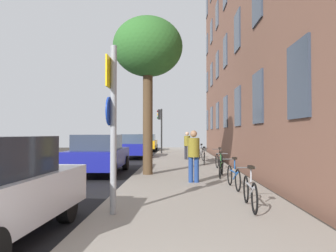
{
  "coord_description": "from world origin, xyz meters",
  "views": [
    {
      "loc": [
        0.67,
        -1.64,
        1.67
      ],
      "look_at": [
        0.31,
        11.19,
        1.98
      ],
      "focal_mm": 33.77,
      "sensor_mm": 36.0,
      "label": 1
    }
  ],
  "objects_px": {
    "tree_near": "(148,49)",
    "pedestrian_1": "(187,144)",
    "sign_post": "(112,118)",
    "car_1": "(99,154)",
    "bicycle_2": "(221,167)",
    "bicycle_4": "(204,157)",
    "pedestrian_0": "(194,153)",
    "car_3": "(147,142)",
    "bicycle_1": "(234,176)",
    "bicycle_5": "(201,154)",
    "car_2": "(136,146)",
    "bicycle_0": "(250,192)",
    "bicycle_3": "(219,161)",
    "traffic_light": "(160,123)"
  },
  "relations": [
    {
      "from": "tree_near",
      "to": "pedestrian_1",
      "type": "bearing_deg",
      "value": 76.06
    },
    {
      "from": "bicycle_0",
      "to": "car_1",
      "type": "relative_size",
      "value": 0.36
    },
    {
      "from": "bicycle_4",
      "to": "car_2",
      "type": "relative_size",
      "value": 0.38
    },
    {
      "from": "bicycle_0",
      "to": "bicycle_2",
      "type": "relative_size",
      "value": 1.02
    },
    {
      "from": "bicycle_3",
      "to": "bicycle_4",
      "type": "bearing_deg",
      "value": 100.52
    },
    {
      "from": "pedestrian_0",
      "to": "car_2",
      "type": "height_order",
      "value": "pedestrian_0"
    },
    {
      "from": "car_1",
      "to": "pedestrian_1",
      "type": "bearing_deg",
      "value": 58.09
    },
    {
      "from": "bicycle_2",
      "to": "bicycle_5",
      "type": "height_order",
      "value": "bicycle_5"
    },
    {
      "from": "bicycle_3",
      "to": "car_2",
      "type": "relative_size",
      "value": 0.37
    },
    {
      "from": "sign_post",
      "to": "bicycle_0",
      "type": "height_order",
      "value": "sign_post"
    },
    {
      "from": "bicycle_3",
      "to": "pedestrian_0",
      "type": "distance_m",
      "value": 4.01
    },
    {
      "from": "bicycle_0",
      "to": "car_1",
      "type": "height_order",
      "value": "car_1"
    },
    {
      "from": "bicycle_3",
      "to": "bicycle_5",
      "type": "xyz_separation_m",
      "value": [
        -0.43,
        4.8,
        0.0
      ]
    },
    {
      "from": "bicycle_4",
      "to": "bicycle_3",
      "type": "bearing_deg",
      "value": -79.48
    },
    {
      "from": "tree_near",
      "to": "pedestrian_1",
      "type": "xyz_separation_m",
      "value": [
        1.73,
        6.99,
        -3.85
      ]
    },
    {
      "from": "tree_near",
      "to": "car_3",
      "type": "bearing_deg",
      "value": 95.56
    },
    {
      "from": "sign_post",
      "to": "car_2",
      "type": "relative_size",
      "value": 0.74
    },
    {
      "from": "bicycle_1",
      "to": "car_1",
      "type": "relative_size",
      "value": 0.36
    },
    {
      "from": "sign_post",
      "to": "car_3",
      "type": "relative_size",
      "value": 0.76
    },
    {
      "from": "bicycle_2",
      "to": "car_3",
      "type": "bearing_deg",
      "value": 103.66
    },
    {
      "from": "bicycle_5",
      "to": "car_3",
      "type": "height_order",
      "value": "car_3"
    },
    {
      "from": "tree_near",
      "to": "bicycle_1",
      "type": "xyz_separation_m",
      "value": [
        2.73,
        -3.02,
        -4.45
      ]
    },
    {
      "from": "bicycle_4",
      "to": "pedestrian_0",
      "type": "relative_size",
      "value": 1.02
    },
    {
      "from": "sign_post",
      "to": "bicycle_5",
      "type": "xyz_separation_m",
      "value": [
        2.67,
        12.54,
        -1.49
      ]
    },
    {
      "from": "bicycle_0",
      "to": "bicycle_4",
      "type": "height_order",
      "value": "bicycle_0"
    },
    {
      "from": "bicycle_0",
      "to": "pedestrian_0",
      "type": "height_order",
      "value": "pedestrian_0"
    },
    {
      "from": "bicycle_1",
      "to": "pedestrian_0",
      "type": "distance_m",
      "value": 1.62
    },
    {
      "from": "bicycle_2",
      "to": "pedestrian_0",
      "type": "height_order",
      "value": "pedestrian_0"
    },
    {
      "from": "bicycle_4",
      "to": "pedestrian_0",
      "type": "xyz_separation_m",
      "value": [
        -0.86,
        -6.14,
        0.6
      ]
    },
    {
      "from": "bicycle_3",
      "to": "bicycle_4",
      "type": "xyz_separation_m",
      "value": [
        -0.45,
        2.4,
        -0.03
      ]
    },
    {
      "from": "bicycle_1",
      "to": "car_1",
      "type": "distance_m",
      "value": 6.19
    },
    {
      "from": "pedestrian_1",
      "to": "car_1",
      "type": "relative_size",
      "value": 0.37
    },
    {
      "from": "car_1",
      "to": "car_2",
      "type": "height_order",
      "value": "same"
    },
    {
      "from": "pedestrian_0",
      "to": "bicycle_5",
      "type": "bearing_deg",
      "value": 84.14
    },
    {
      "from": "sign_post",
      "to": "car_1",
      "type": "bearing_deg",
      "value": 105.86
    },
    {
      "from": "bicycle_2",
      "to": "pedestrian_1",
      "type": "bearing_deg",
      "value": 97.28
    },
    {
      "from": "car_2",
      "to": "bicycle_2",
      "type": "bearing_deg",
      "value": -65.98
    },
    {
      "from": "bicycle_3",
      "to": "car_3",
      "type": "distance_m",
      "value": 16.43
    },
    {
      "from": "bicycle_3",
      "to": "car_3",
      "type": "relative_size",
      "value": 0.38
    },
    {
      "from": "bicycle_3",
      "to": "bicycle_4",
      "type": "relative_size",
      "value": 0.98
    },
    {
      "from": "bicycle_1",
      "to": "pedestrian_1",
      "type": "bearing_deg",
      "value": 95.66
    },
    {
      "from": "tree_near",
      "to": "bicycle_1",
      "type": "bearing_deg",
      "value": -47.92
    },
    {
      "from": "bicycle_0",
      "to": "bicycle_3",
      "type": "xyz_separation_m",
      "value": [
        0.32,
        7.2,
        0.03
      ]
    },
    {
      "from": "bicycle_3",
      "to": "car_1",
      "type": "distance_m",
      "value": 5.13
    },
    {
      "from": "bicycle_5",
      "to": "pedestrian_0",
      "type": "xyz_separation_m",
      "value": [
        -0.88,
        -8.55,
        0.57
      ]
    },
    {
      "from": "pedestrian_0",
      "to": "car_2",
      "type": "bearing_deg",
      "value": 106.57
    },
    {
      "from": "traffic_light",
      "to": "bicycle_0",
      "type": "bearing_deg",
      "value": -81.24
    },
    {
      "from": "pedestrian_0",
      "to": "car_3",
      "type": "relative_size",
      "value": 0.39
    },
    {
      "from": "bicycle_0",
      "to": "bicycle_2",
      "type": "distance_m",
      "value": 4.8
    },
    {
      "from": "pedestrian_1",
      "to": "car_3",
      "type": "xyz_separation_m",
      "value": [
        -3.44,
        10.55,
        -0.23
      ]
    }
  ]
}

